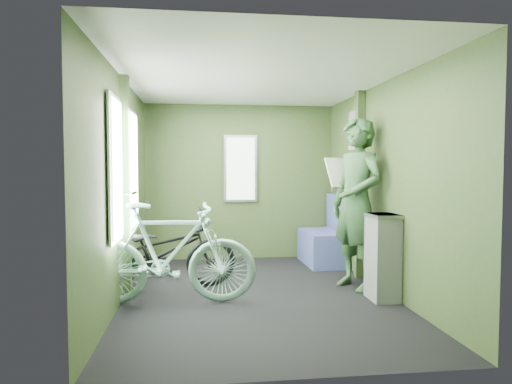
# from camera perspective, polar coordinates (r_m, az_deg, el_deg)

# --- Properties ---
(room) EXTENTS (4.00, 4.02, 2.31)m
(room) POSITION_cam_1_polar(r_m,az_deg,el_deg) (4.88, -0.35, 3.90)
(room) COLOR black
(room) RESTS_ON ground
(bicycle_black) EXTENTS (1.74, 0.93, 0.96)m
(bicycle_black) POSITION_cam_1_polar(r_m,az_deg,el_deg) (5.30, -11.64, -11.92)
(bicycle_black) COLOR black
(bicycle_black) RESTS_ON ground
(bicycle_mint) EXTENTS (1.77, 0.73, 1.12)m
(bicycle_mint) POSITION_cam_1_polar(r_m,az_deg,el_deg) (4.72, -10.93, -13.80)
(bicycle_mint) COLOR #8EC8B6
(bicycle_mint) RESTS_ON ground
(passenger) EXTENTS (0.70, 0.83, 1.92)m
(passenger) POSITION_cam_1_polar(r_m,az_deg,el_deg) (5.24, 12.47, -1.42)
(passenger) COLOR #2E532D
(passenger) RESTS_ON ground
(waste_box) EXTENTS (0.26, 0.37, 0.89)m
(waste_box) POSITION_cam_1_polar(r_m,az_deg,el_deg) (4.92, 15.55, -7.82)
(waste_box) COLOR slate
(waste_box) RESTS_ON ground
(bench_seat) EXTENTS (0.53, 0.94, 0.98)m
(bench_seat) POSITION_cam_1_polar(r_m,az_deg,el_deg) (6.59, 8.54, -6.37)
(bench_seat) COLOR navy
(bench_seat) RESTS_ON ground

